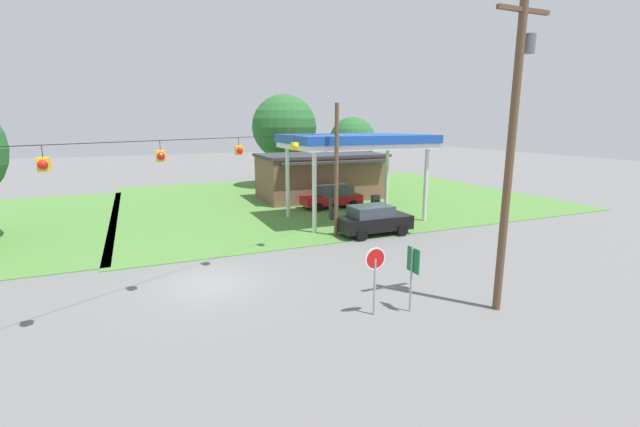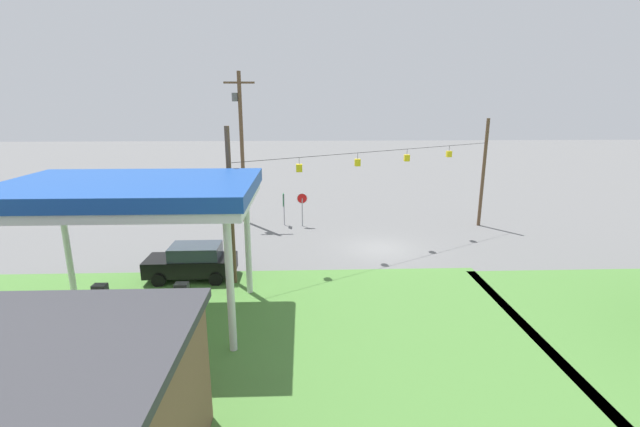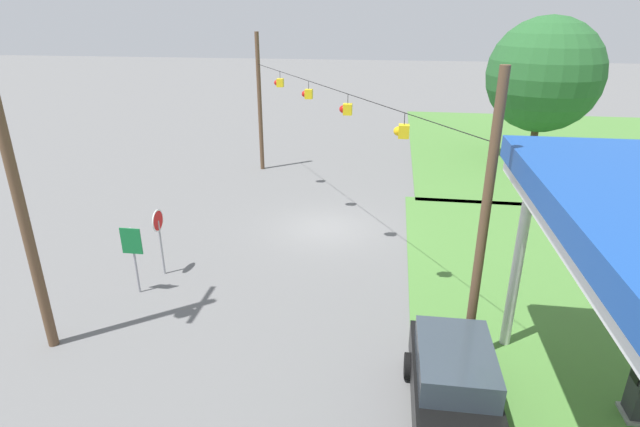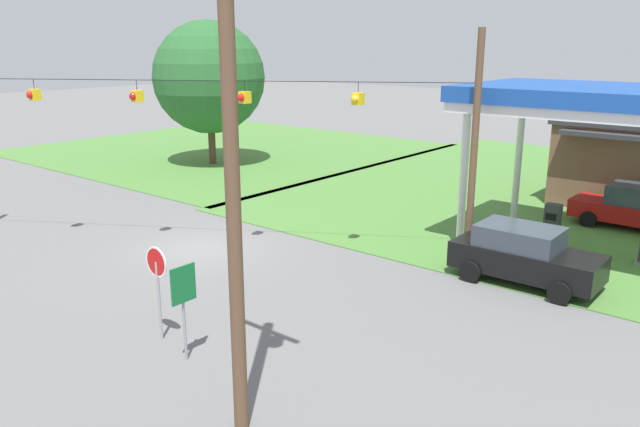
{
  "view_description": "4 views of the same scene",
  "coord_description": "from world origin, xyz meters",
  "px_view_note": "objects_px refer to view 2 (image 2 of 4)",
  "views": [
    {
      "loc": [
        -2.55,
        -17.59,
        6.75
      ],
      "look_at": [
        5.2,
        0.3,
        2.59
      ],
      "focal_mm": 24.0,
      "sensor_mm": 36.0,
      "label": 1
    },
    {
      "loc": [
        4.72,
        25.28,
        8.85
      ],
      "look_at": [
        3.83,
        1.47,
        2.69
      ],
      "focal_mm": 24.0,
      "sensor_mm": 36.0,
      "label": 2
    },
    {
      "loc": [
        19.93,
        2.65,
        8.94
      ],
      "look_at": [
        3.36,
        0.23,
        2.08
      ],
      "focal_mm": 28.0,
      "sensor_mm": 36.0,
      "label": 3
    },
    {
      "loc": [
        17.33,
        -13.99,
        7.38
      ],
      "look_at": [
        3.33,
        3.0,
        1.32
      ],
      "focal_mm": 35.0,
      "sensor_mm": 36.0,
      "label": 4
    }
  ],
  "objects_px": {
    "fuel_pump_near": "(183,302)",
    "utility_pole_main": "(241,141)",
    "stop_sign_roadside": "(302,202)",
    "fuel_pump_far": "(102,303)",
    "car_at_pumps_front": "(192,262)",
    "gas_station_canopy": "(130,194)",
    "car_at_pumps_rear": "(85,359)",
    "route_sign": "(284,203)"
  },
  "relations": [
    {
      "from": "fuel_pump_near",
      "to": "utility_pole_main",
      "type": "distance_m",
      "value": 16.27
    },
    {
      "from": "fuel_pump_near",
      "to": "stop_sign_roadside",
      "type": "relative_size",
      "value": 0.65
    },
    {
      "from": "fuel_pump_far",
      "to": "car_at_pumps_front",
      "type": "xyz_separation_m",
      "value": [
        -2.68,
        -4.3,
        0.17
      ]
    },
    {
      "from": "stop_sign_roadside",
      "to": "utility_pole_main",
      "type": "distance_m",
      "value": 6.37
    },
    {
      "from": "fuel_pump_far",
      "to": "gas_station_canopy",
      "type": "bearing_deg",
      "value": 179.95
    },
    {
      "from": "gas_station_canopy",
      "to": "car_at_pumps_rear",
      "type": "distance_m",
      "value": 6.21
    },
    {
      "from": "route_sign",
      "to": "utility_pole_main",
      "type": "height_order",
      "value": "utility_pole_main"
    },
    {
      "from": "gas_station_canopy",
      "to": "fuel_pump_far",
      "type": "xyz_separation_m",
      "value": [
        1.67,
        -0.0,
        -4.64
      ]
    },
    {
      "from": "car_at_pumps_front",
      "to": "fuel_pump_far",
      "type": "bearing_deg",
      "value": 57.59
    },
    {
      "from": "stop_sign_roadside",
      "to": "gas_station_canopy",
      "type": "bearing_deg",
      "value": -115.42
    },
    {
      "from": "fuel_pump_near",
      "to": "utility_pole_main",
      "type": "height_order",
      "value": "utility_pole_main"
    },
    {
      "from": "car_at_pumps_front",
      "to": "car_at_pumps_rear",
      "type": "bearing_deg",
      "value": 81.07
    },
    {
      "from": "car_at_pumps_front",
      "to": "stop_sign_roadside",
      "type": "relative_size",
      "value": 1.81
    },
    {
      "from": "gas_station_canopy",
      "to": "fuel_pump_near",
      "type": "relative_size",
      "value": 5.98
    },
    {
      "from": "fuel_pump_near",
      "to": "stop_sign_roadside",
      "type": "height_order",
      "value": "stop_sign_roadside"
    },
    {
      "from": "fuel_pump_near",
      "to": "fuel_pump_far",
      "type": "distance_m",
      "value": 3.33
    },
    {
      "from": "fuel_pump_near",
      "to": "stop_sign_roadside",
      "type": "distance_m",
      "value": 14.87
    },
    {
      "from": "fuel_pump_near",
      "to": "car_at_pumps_rear",
      "type": "relative_size",
      "value": 0.34
    },
    {
      "from": "gas_station_canopy",
      "to": "fuel_pump_near",
      "type": "xyz_separation_m",
      "value": [
        -1.67,
        -0.0,
        -4.64
      ]
    },
    {
      "from": "car_at_pumps_front",
      "to": "utility_pole_main",
      "type": "relative_size",
      "value": 0.41
    },
    {
      "from": "fuel_pump_far",
      "to": "utility_pole_main",
      "type": "relative_size",
      "value": 0.15
    },
    {
      "from": "car_at_pumps_rear",
      "to": "gas_station_canopy",
      "type": "bearing_deg",
      "value": 87.24
    },
    {
      "from": "fuel_pump_near",
      "to": "route_sign",
      "type": "bearing_deg",
      "value": -104.15
    },
    {
      "from": "gas_station_canopy",
      "to": "car_at_pumps_rear",
      "type": "height_order",
      "value": "gas_station_canopy"
    },
    {
      "from": "gas_station_canopy",
      "to": "fuel_pump_near",
      "type": "bearing_deg",
      "value": -179.95
    },
    {
      "from": "car_at_pumps_front",
      "to": "stop_sign_roadside",
      "type": "xyz_separation_m",
      "value": [
        -5.63,
        -9.67,
        0.87
      ]
    },
    {
      "from": "fuel_pump_far",
      "to": "car_at_pumps_rear",
      "type": "relative_size",
      "value": 0.34
    },
    {
      "from": "fuel_pump_near",
      "to": "route_sign",
      "type": "relative_size",
      "value": 0.67
    },
    {
      "from": "fuel_pump_near",
      "to": "fuel_pump_far",
      "type": "bearing_deg",
      "value": 0.0
    },
    {
      "from": "car_at_pumps_rear",
      "to": "route_sign",
      "type": "distance_m",
      "value": 19.38
    },
    {
      "from": "gas_station_canopy",
      "to": "route_sign",
      "type": "distance_m",
      "value": 15.64
    },
    {
      "from": "fuel_pump_far",
      "to": "stop_sign_roadside",
      "type": "distance_m",
      "value": 16.29
    },
    {
      "from": "car_at_pumps_front",
      "to": "stop_sign_roadside",
      "type": "bearing_deg",
      "value": -120.77
    },
    {
      "from": "fuel_pump_far",
      "to": "stop_sign_roadside",
      "type": "xyz_separation_m",
      "value": [
        -8.31,
        -13.97,
        1.04
      ]
    },
    {
      "from": "gas_station_canopy",
      "to": "fuel_pump_far",
      "type": "relative_size",
      "value": 5.98
    },
    {
      "from": "route_sign",
      "to": "utility_pole_main",
      "type": "xyz_separation_m",
      "value": [
        3.07,
        -1.09,
        4.45
      ]
    },
    {
      "from": "car_at_pumps_front",
      "to": "route_sign",
      "type": "xyz_separation_m",
      "value": [
        -4.25,
        -9.95,
        0.77
      ]
    },
    {
      "from": "route_sign",
      "to": "utility_pole_main",
      "type": "distance_m",
      "value": 5.51
    },
    {
      "from": "car_at_pumps_rear",
      "to": "car_at_pumps_front",
      "type": "bearing_deg",
      "value": 82.32
    },
    {
      "from": "utility_pole_main",
      "to": "fuel_pump_near",
      "type": "bearing_deg",
      "value": 88.03
    },
    {
      "from": "car_at_pumps_rear",
      "to": "route_sign",
      "type": "relative_size",
      "value": 2.01
    },
    {
      "from": "fuel_pump_far",
      "to": "car_at_pumps_rear",
      "type": "bearing_deg",
      "value": 108.08
    }
  ]
}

